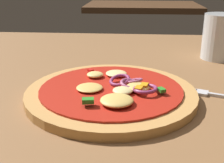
% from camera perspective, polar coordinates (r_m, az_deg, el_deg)
% --- Properties ---
extents(dining_table, '(1.50, 0.98, 0.03)m').
position_cam_1_polar(dining_table, '(0.51, 1.58, -3.41)').
color(dining_table, brown).
rests_on(dining_table, ground).
extents(pizza, '(0.27, 0.27, 0.03)m').
position_cam_1_polar(pizza, '(0.47, -0.07, -2.12)').
color(pizza, tan).
rests_on(pizza, dining_table).
extents(fork, '(0.15, 0.07, 0.01)m').
position_cam_1_polar(fork, '(0.50, 20.22, -2.61)').
color(fork, silver).
rests_on(fork, dining_table).
extents(beer_glass, '(0.08, 0.08, 0.10)m').
position_cam_1_polar(beer_glass, '(0.72, 20.41, 7.88)').
color(beer_glass, silver).
rests_on(beer_glass, dining_table).
extents(background_table, '(0.72, 0.47, 0.03)m').
position_cam_1_polar(background_table, '(1.97, 5.95, 14.31)').
color(background_table, '#4C301C').
rests_on(background_table, ground).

